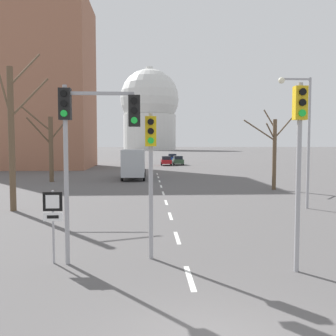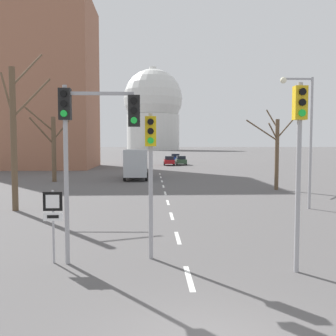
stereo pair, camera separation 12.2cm
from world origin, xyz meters
The scene contains 23 objects.
lane_stripe_0 centered at (0.00, 3.84, 0.00)m, with size 0.16×2.00×0.01m, color silver.
lane_stripe_1 centered at (0.00, 8.34, 0.00)m, with size 0.16×2.00×0.01m, color silver.
lane_stripe_2 centered at (0.00, 12.84, 0.00)m, with size 0.16×2.00×0.01m, color silver.
lane_stripe_3 centered at (0.00, 17.34, 0.00)m, with size 0.16×2.00×0.01m, color silver.
lane_stripe_4 centered at (0.00, 21.84, 0.00)m, with size 0.16×2.00×0.01m, color silver.
lane_stripe_5 centered at (0.00, 26.34, 0.00)m, with size 0.16×2.00×0.01m, color silver.
lane_stripe_6 centered at (0.00, 30.84, 0.00)m, with size 0.16×2.00×0.01m, color silver.
lane_stripe_7 centered at (0.00, 35.34, 0.00)m, with size 0.16×2.00×0.01m, color silver.
lane_stripe_8 centered at (0.00, 39.84, 0.00)m, with size 0.16×2.00×0.01m, color silver.
traffic_signal_near_left centered at (-2.97, 5.27, 4.23)m, with size 2.47×0.34×5.56m.
traffic_signal_near_right centered at (3.21, 4.22, 3.82)m, with size 0.36×0.34×5.51m.
traffic_signal_centre_tall centered at (-1.07, 5.71, 3.32)m, with size 0.36×0.34×4.75m.
route_sign_post centered at (-4.14, 5.37, 1.57)m, with size 0.60×0.08×2.31m.
street_lamp_right centered at (7.73, 14.70, 4.65)m, with size 1.92×0.36×7.53m.
sedan_near_left centered at (4.18, 59.47, 0.81)m, with size 1.80×4.54×1.61m.
sedan_near_right centered at (3.87, 70.70, 0.84)m, with size 1.95×4.30×1.66m.
sedan_mid_centre centered at (2.02, 58.10, 0.81)m, with size 1.82×3.93×1.60m.
delivery_truck centered at (-2.65, 33.39, 1.70)m, with size 2.44×7.20×3.14m.
bare_tree_left_near centered at (-8.68, 15.00, 4.44)m, with size 2.77×3.29×9.42m.
bare_tree_right_near centered at (9.11, 23.57, 3.27)m, with size 4.46×1.89×6.64m.
bare_tree_left_far centered at (-10.73, 30.82, 3.53)m, with size 3.82×2.90×7.27m.
capitol_dome centered at (0.00, 214.31, 23.50)m, with size 34.15×34.15×48.24m.
apartment_block_left centered at (-19.04, 52.98, 12.82)m, with size 18.00×14.00×25.64m, color #9E664C.
Camera 1 is at (-1.17, -6.38, 3.78)m, focal length 40.00 mm.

